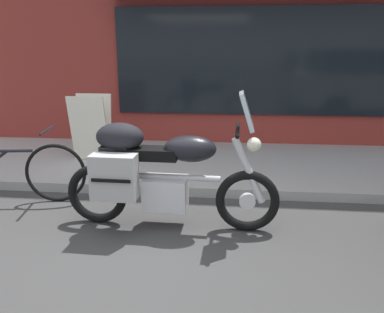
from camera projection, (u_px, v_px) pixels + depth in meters
name	position (u px, v px, depth m)	size (l,w,h in m)	color
ground_plane	(135.00, 249.00, 3.55)	(80.00, 80.00, 0.00)	#393939
touring_motorcycle	(157.00, 171.00, 3.83)	(2.19, 0.64, 1.39)	black
parked_bicycle	(8.00, 171.00, 4.52)	(1.78, 0.48, 0.95)	black
sandwich_board_sign	(91.00, 127.00, 5.84)	(0.55, 0.42, 0.99)	silver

